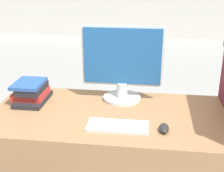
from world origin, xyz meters
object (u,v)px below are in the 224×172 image
monitor (122,64)px  mouse (164,128)px  book_stack (31,92)px  keyboard (118,126)px

monitor → mouse: bearing=-56.2°
monitor → book_stack: bearing=-169.2°
mouse → book_stack: bearing=161.2°
keyboard → mouse: 0.25m
mouse → monitor: bearing=123.8°
monitor → mouse: size_ratio=5.06×
mouse → book_stack: book_stack is taller
monitor → keyboard: 0.46m
monitor → book_stack: monitor is taller
mouse → book_stack: 0.89m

